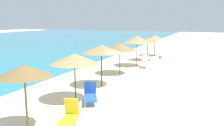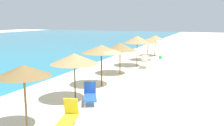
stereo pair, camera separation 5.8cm
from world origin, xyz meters
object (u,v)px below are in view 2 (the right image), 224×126
lounge_chair_1 (90,95)px  lounge_chair_2 (144,62)px  beach_umbrella_3 (74,59)px  beach_umbrella_7 (148,40)px  beach_umbrella_2 (24,71)px  beach_umbrella_6 (137,39)px  beach_umbrella_5 (120,47)px  beach_umbrella_4 (101,49)px  lounge_chair_3 (69,116)px  beach_umbrella_8 (155,38)px  beach_ball (161,57)px

lounge_chair_1 → lounge_chair_2: size_ratio=0.99×
beach_umbrella_3 → beach_umbrella_7: size_ratio=1.05×
beach_umbrella_7 → beach_umbrella_2: bearing=179.5°
beach_umbrella_6 → beach_umbrella_5: bearing=176.0°
beach_umbrella_4 → lounge_chair_1: bearing=-165.9°
beach_umbrella_3 → beach_umbrella_5: bearing=0.6°
beach_umbrella_4 → lounge_chair_3: beach_umbrella_4 is taller
beach_umbrella_3 → lounge_chair_1: size_ratio=1.66×
beach_umbrella_8 → lounge_chair_3: 22.36m
beach_umbrella_7 → beach_umbrella_8: bearing=0.4°
beach_umbrella_3 → beach_umbrella_4: (3.37, -0.09, 0.17)m
beach_umbrella_3 → beach_umbrella_7: 15.30m
beach_umbrella_6 → beach_umbrella_7: bearing=-1.6°
lounge_chair_1 → beach_ball: size_ratio=4.14×
lounge_chair_3 → beach_ball: (20.22, 0.16, -0.31)m
beach_umbrella_2 → beach_umbrella_7: size_ratio=1.08×
lounge_chair_1 → beach_umbrella_7: bearing=-115.6°
lounge_chair_1 → beach_umbrella_3: bearing=-29.4°
beach_umbrella_2 → beach_umbrella_3: size_ratio=1.02×
lounge_chair_1 → beach_umbrella_5: bearing=-110.2°
beach_umbrella_6 → beach_umbrella_2: bearing=179.8°
beach_umbrella_7 → lounge_chair_2: size_ratio=1.57×
beach_umbrella_6 → lounge_chair_2: size_ratio=1.83×
beach_umbrella_2 → beach_umbrella_5: (11.56, 0.23, -0.20)m
beach_umbrella_3 → beach_umbrella_6: (11.43, -0.20, 0.24)m
beach_umbrella_4 → beach_umbrella_8: size_ratio=1.10×
beach_umbrella_4 → beach_umbrella_2: bearing=-179.6°
beach_umbrella_5 → lounge_chair_1: bearing=-172.1°
beach_umbrella_3 → lounge_chair_1: (-0.02, -0.95, -1.93)m
beach_umbrella_6 → beach_ball: 6.21m
beach_umbrella_8 → lounge_chair_1: beach_umbrella_8 is taller
lounge_chair_3 → beach_ball: bearing=-105.1°
beach_ball → beach_umbrella_2: bearing=176.6°
beach_umbrella_4 → lounge_chair_2: bearing=-7.3°
beach_umbrella_4 → beach_umbrella_6: beach_umbrella_6 is taller
beach_umbrella_3 → beach_umbrella_5: size_ratio=1.02×
beach_umbrella_7 → lounge_chair_1: beach_umbrella_7 is taller
beach_umbrella_3 → lounge_chair_3: bearing=-153.9°
beach_umbrella_3 → beach_umbrella_8: (19.05, -0.28, -0.08)m
beach_umbrella_5 → beach_ball: beach_umbrella_5 is taller
beach_umbrella_7 → lounge_chair_1: bearing=-177.6°
lounge_chair_2 → beach_umbrella_3: bearing=73.7°
lounge_chair_2 → beach_ball: bearing=-103.9°
lounge_chair_3 → beach_umbrella_7: bearing=-101.6°
beach_umbrella_2 → beach_ball: bearing=-3.4°
beach_umbrella_6 → beach_umbrella_8: 7.63m
beach_umbrella_2 → beach_umbrella_7: bearing=-0.5°
beach_umbrella_4 → lounge_chair_2: (7.65, -0.98, -2.05)m
beach_umbrella_7 → beach_ball: bearing=-32.6°
lounge_chair_1 → beach_ball: lounge_chair_1 is taller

